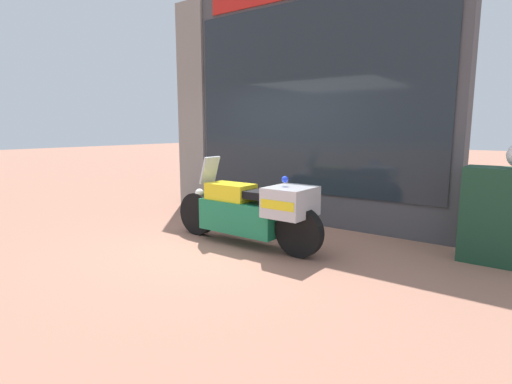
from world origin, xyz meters
TOP-DOWN VIEW (x-y plane):
  - ground_plane at (0.00, 0.00)m, footprint 60.00×60.00m
  - shop_building at (-0.34, 2.00)m, footprint 5.48×0.55m
  - window_display at (0.28, 2.03)m, footprint 4.32×0.30m
  - paramedic_motorcycle at (0.42, 0.17)m, footprint 2.49×0.64m
  - utility_cabinet at (3.31, 1.42)m, footprint 0.94×0.52m

SIDE VIEW (x-z plane):
  - ground_plane at x=0.00m, z-range 0.00..0.00m
  - window_display at x=0.28m, z-range -0.47..1.35m
  - paramedic_motorcycle at x=0.42m, z-range -0.09..1.14m
  - utility_cabinet at x=3.31m, z-range 0.00..1.18m
  - shop_building at x=-0.34m, z-range 0.01..4.15m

